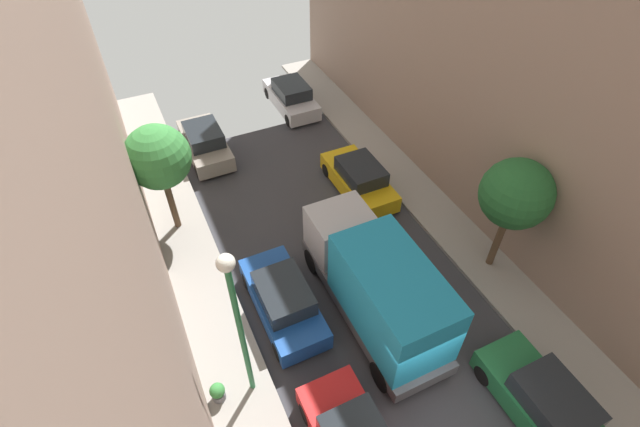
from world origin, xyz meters
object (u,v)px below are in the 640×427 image
parked_car_right_1 (546,405)px  parked_car_right_3 (291,97)px  street_tree_0 (158,158)px  potted_plant_0 (139,143)px  street_tree_1 (516,194)px  delivery_truck (377,285)px  potted_plant_2 (218,392)px  parked_car_right_2 (359,179)px  lamp_post (237,313)px  parked_car_left_5 (205,142)px  parked_car_left_4 (283,300)px

parked_car_right_1 → parked_car_right_3: 18.75m
street_tree_0 → potted_plant_0: bearing=94.5°
parked_car_right_1 → street_tree_1: 6.41m
parked_car_right_3 → street_tree_0: bearing=-139.9°
delivery_truck → street_tree_0: street_tree_0 is taller
street_tree_0 → potted_plant_2: street_tree_0 is taller
parked_car_right_2 → parked_car_right_1: bearing=-90.0°
potted_plant_0 → lamp_post: 14.22m
street_tree_0 → street_tree_1: size_ratio=1.00×
lamp_post → potted_plant_0: bearing=94.0°
street_tree_1 → potted_plant_0: size_ratio=5.57×
parked_car_left_5 → street_tree_0: (-2.40, -4.40, 2.89)m
street_tree_0 → street_tree_1: (10.26, -7.02, -0.00)m
parked_car_left_5 → street_tree_1: street_tree_1 is taller
potted_plant_0 → potted_plant_2: 13.66m
potted_plant_0 → potted_plant_2: potted_plant_0 is taller
delivery_truck → parked_car_right_2: bearing=65.7°
parked_car_right_2 → potted_plant_2: parked_car_right_2 is taller
potted_plant_2 → parked_car_left_4: bearing=35.4°
delivery_truck → street_tree_1: bearing=1.3°
parked_car_right_2 → potted_plant_2: bearing=-141.7°
parked_car_right_2 → street_tree_1: (2.47, -5.85, 2.89)m
parked_car_left_5 → delivery_truck: 11.90m
delivery_truck → parked_car_left_5: bearing=103.2°
parked_car_right_2 → street_tree_1: street_tree_1 is taller
parked_car_right_3 → street_tree_0: street_tree_0 is taller
parked_car_right_3 → potted_plant_0: bearing=-175.5°
parked_car_right_1 → parked_car_right_2: same height
parked_car_right_2 → delivery_truck: bearing=-114.3°
parked_car_right_1 → parked_car_right_3: same height
parked_car_left_4 → potted_plant_0: parked_car_left_4 is taller
parked_car_left_5 → potted_plant_0: size_ratio=4.98×
street_tree_0 → parked_car_left_4: bearing=-67.1°
parked_car_left_5 → street_tree_1: 14.17m
parked_car_right_2 → street_tree_0: (-7.80, 1.17, 2.89)m
street_tree_1 → delivery_truck: bearing=-178.7°
delivery_truck → street_tree_0: size_ratio=1.41×
parked_car_left_5 → potted_plant_2: (-2.92, -12.15, -0.21)m
parked_car_left_4 → potted_plant_0: (-2.87, 11.59, -0.11)m
parked_car_right_1 → lamp_post: size_ratio=0.69×
street_tree_0 → potted_plant_2: size_ratio=6.73×
parked_car_right_2 → parked_car_right_3: size_ratio=1.00×
delivery_truck → potted_plant_2: bearing=-173.8°
parked_car_left_4 → potted_plant_2: bearing=-144.6°
delivery_truck → street_tree_0: (-5.10, 7.14, 1.82)m
parked_car_left_4 → delivery_truck: size_ratio=0.64×
parked_car_left_5 → parked_car_right_3: bearing=21.9°
parked_car_right_1 → potted_plant_2: parked_car_right_1 is taller
street_tree_1 → potted_plant_2: street_tree_1 is taller
street_tree_1 → potted_plant_2: bearing=-176.1°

